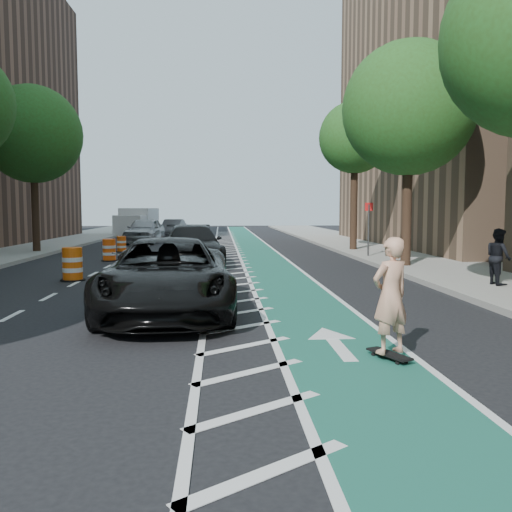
{
  "coord_description": "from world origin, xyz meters",
  "views": [
    {
      "loc": [
        1.12,
        -11.35,
        2.22
      ],
      "look_at": [
        1.96,
        1.38,
        1.1
      ],
      "focal_mm": 38.0,
      "sensor_mm": 36.0,
      "label": 1
    }
  ],
  "objects": [
    {
      "name": "sidewalk_right",
      "position": [
        9.5,
        10.0,
        0.07
      ],
      "size": [
        5.0,
        90.0,
        0.15
      ],
      "primitive_type": "cube",
      "color": "gray",
      "rests_on": "ground"
    },
    {
      "name": "buffer_strip",
      "position": [
        1.5,
        10.0,
        0.01
      ],
      "size": [
        1.4,
        90.0,
        0.01
      ],
      "primitive_type": "cube",
      "color": "silver",
      "rests_on": "ground"
    },
    {
      "name": "barrel_a",
      "position": [
        -3.44,
        5.56,
        0.49
      ],
      "size": [
        0.76,
        0.76,
        1.03
      ],
      "color": "#E85A0C",
      "rests_on": "ground"
    },
    {
      "name": "barrel_b",
      "position": [
        -3.6,
        11.9,
        0.44
      ],
      "size": [
        0.69,
        0.69,
        0.94
      ],
      "color": "#FF530D",
      "rests_on": "ground"
    },
    {
      "name": "curb_right",
      "position": [
        7.05,
        10.0,
        0.08
      ],
      "size": [
        0.12,
        90.0,
        0.16
      ],
      "primitive_type": "cube",
      "color": "gray",
      "rests_on": "ground"
    },
    {
      "name": "skateboard",
      "position": [
        3.58,
        -3.71,
        0.09
      ],
      "size": [
        0.52,
        0.81,
        0.11
      ],
      "rotation": [
        0.0,
        0.0,
        0.42
      ],
      "color": "black",
      "rests_on": "ground"
    },
    {
      "name": "skateboarder",
      "position": [
        3.58,
        -3.71,
        0.96
      ],
      "size": [
        0.73,
        0.62,
        1.7
      ],
      "primitive_type": "imported",
      "rotation": [
        0.0,
        0.0,
        3.56
      ],
      "color": "tan",
      "rests_on": "skateboard"
    },
    {
      "name": "car_grey",
      "position": [
        -2.74,
        33.09,
        0.68
      ],
      "size": [
        1.94,
        4.27,
        1.36
      ],
      "primitive_type": "imported",
      "rotation": [
        0.0,
        0.0,
        -0.13
      ],
      "color": "#525257",
      "rests_on": "ground"
    },
    {
      "name": "suv_near",
      "position": [
        0.0,
        0.09,
        0.8
      ],
      "size": [
        2.9,
        5.85,
        1.59
      ],
      "primitive_type": "imported",
      "rotation": [
        0.0,
        0.0,
        0.04
      ],
      "color": "black",
      "rests_on": "ground"
    },
    {
      "name": "box_truck",
      "position": [
        -5.87,
        34.6,
        1.04
      ],
      "size": [
        3.1,
        5.69,
        2.26
      ],
      "rotation": [
        0.0,
        0.0,
        -0.14
      ],
      "color": "silver",
      "rests_on": "ground"
    },
    {
      "name": "ground",
      "position": [
        0.0,
        0.0,
        0.0
      ],
      "size": [
        120.0,
        120.0,
        0.0
      ],
      "primitive_type": "plane",
      "color": "black",
      "rests_on": "ground"
    },
    {
      "name": "suv_far",
      "position": [
        0.0,
        9.9,
        0.79
      ],
      "size": [
        2.82,
        5.67,
        1.58
      ],
      "primitive_type": "imported",
      "rotation": [
        0.0,
        0.0,
        0.11
      ],
      "color": "black",
      "rests_on": "ground"
    },
    {
      "name": "tree_r_d",
      "position": [
        7.9,
        16.0,
        5.77
      ],
      "size": [
        4.2,
        4.2,
        7.9
      ],
      "color": "#382619",
      "rests_on": "ground"
    },
    {
      "name": "curb_left",
      "position": [
        -7.05,
        10.0,
        0.08
      ],
      "size": [
        0.12,
        90.0,
        0.16
      ],
      "primitive_type": "cube",
      "color": "gray",
      "rests_on": "ground"
    },
    {
      "name": "building_right_far",
      "position": [
        17.5,
        20.0,
        9.5
      ],
      "size": [
        14.0,
        22.0,
        19.0
      ],
      "primitive_type": "cube",
      "color": "#84664C",
      "rests_on": "ground"
    },
    {
      "name": "tree_r_c",
      "position": [
        7.9,
        8.0,
        5.77
      ],
      "size": [
        4.2,
        4.2,
        7.9
      ],
      "color": "#382619",
      "rests_on": "ground"
    },
    {
      "name": "car_silver",
      "position": [
        -3.72,
        23.7,
        0.83
      ],
      "size": [
        2.41,
        5.02,
        1.65
      ],
      "primitive_type": "imported",
      "rotation": [
        0.0,
        0.0,
        -0.1
      ],
      "color": "#A0A1A5",
      "rests_on": "ground"
    },
    {
      "name": "barrel_c",
      "position": [
        -3.97,
        16.8,
        0.38
      ],
      "size": [
        0.59,
        0.59,
        0.81
      ],
      "color": "#FA570D",
      "rests_on": "ground"
    },
    {
      "name": "sign_post",
      "position": [
        7.6,
        12.0,
        1.35
      ],
      "size": [
        0.35,
        0.08,
        2.47
      ],
      "color": "#4C4C4C",
      "rests_on": "ground"
    },
    {
      "name": "pedestrian",
      "position": [
        8.66,
        2.83,
        0.92
      ],
      "size": [
        0.61,
        0.77,
        1.54
      ],
      "primitive_type": "imported",
      "rotation": [
        0.0,
        0.0,
        1.61
      ],
      "color": "black",
      "rests_on": "sidewalk_right"
    },
    {
      "name": "tree_l_d",
      "position": [
        -7.9,
        16.0,
        5.77
      ],
      "size": [
        4.2,
        4.2,
        7.9
      ],
      "color": "#382619",
      "rests_on": "ground"
    },
    {
      "name": "bike_lane",
      "position": [
        3.0,
        10.0,
        0.01
      ],
      "size": [
        2.0,
        90.0,
        0.01
      ],
      "primitive_type": "cube",
      "color": "#1B6046",
      "rests_on": "ground"
    }
  ]
}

